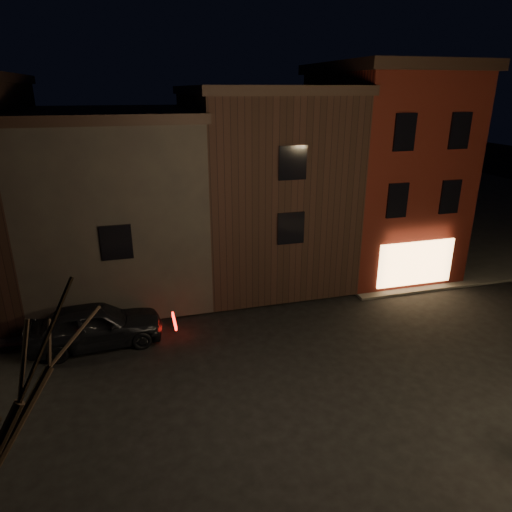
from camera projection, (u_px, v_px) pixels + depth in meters
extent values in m
plane|color=black|center=(300.00, 379.00, 15.67)|extent=(120.00, 120.00, 0.00)
cube|color=#2D2B28|center=(437.00, 205.00, 38.78)|extent=(30.00, 30.00, 0.12)
cube|color=#4E140D|center=(380.00, 173.00, 24.51)|extent=(6.00, 8.00, 10.00)
cube|color=black|center=(390.00, 68.00, 22.70)|extent=(6.50, 8.50, 0.50)
cube|color=#F5B76E|center=(416.00, 263.00, 22.13)|extent=(4.00, 0.12, 2.20)
cube|color=black|center=(259.00, 185.00, 23.95)|extent=(7.00, 10.00, 9.00)
cube|color=black|center=(259.00, 90.00, 22.33)|extent=(7.30, 10.30, 0.40)
cube|color=black|center=(116.00, 203.00, 22.29)|extent=(7.50, 10.00, 8.00)
cube|color=black|center=(107.00, 113.00, 20.85)|extent=(7.80, 10.30, 0.40)
imported|color=black|center=(95.00, 325.00, 17.50)|extent=(5.13, 2.32, 1.71)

